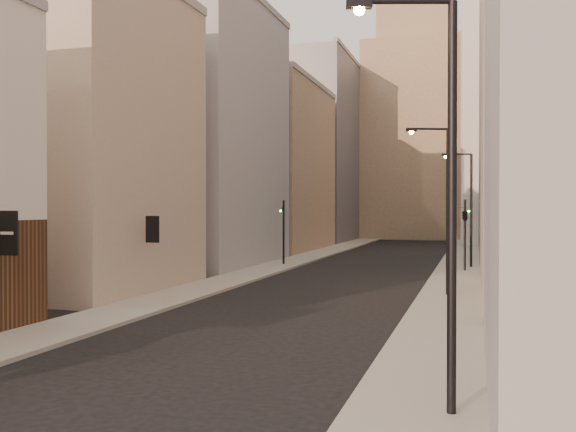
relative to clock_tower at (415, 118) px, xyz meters
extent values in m
cube|color=#9A978D|center=(-5.50, -37.00, -17.56)|extent=(3.00, 140.00, 0.15)
cube|color=#9A978D|center=(7.50, -37.00, -17.56)|extent=(3.00, 140.00, 0.15)
cube|color=black|center=(-6.30, -78.00, -14.03)|extent=(0.80, 0.08, 1.50)
cube|color=black|center=(-6.30, -68.00, -14.23)|extent=(0.70, 0.08, 1.30)
cube|color=tan|center=(-11.00, -66.00, -9.63)|extent=(8.00, 12.00, 16.00)
cube|color=#97979C|center=(-11.00, -50.00, -7.63)|extent=(8.00, 16.00, 20.00)
cube|color=#8C7358|center=(-11.00, -32.00, -9.13)|extent=(8.00, 18.00, 17.00)
cube|color=gray|center=(-11.00, -12.00, -5.63)|extent=(8.00, 20.00, 24.00)
cube|color=tan|center=(13.00, -62.00, -7.63)|extent=(8.00, 16.00, 20.00)
cube|color=gray|center=(13.00, -42.00, -4.63)|extent=(8.00, 20.00, 26.00)
cube|color=gray|center=(19.00, -14.00, 7.37)|extent=(20.00, 22.00, 50.00)
cube|color=#8C7358|center=(0.00, 0.00, -3.63)|extent=(14.00, 14.00, 28.00)
cube|color=#8C7358|center=(0.00, 0.00, 13.37)|extent=(10.00, 10.00, 6.00)
cube|color=silver|center=(11.00, -14.00, -0.63)|extent=(8.00, 8.00, 34.00)
cylinder|color=black|center=(8.26, -82.11, -13.26)|extent=(0.19, 0.19, 8.74)
cylinder|color=black|center=(7.32, -82.38, -8.89)|extent=(1.90, 0.65, 0.12)
cube|color=black|center=(6.39, -82.64, -8.94)|extent=(0.57, 0.35, 0.17)
sphere|color=#FFB83F|center=(6.39, -82.64, -9.07)|extent=(0.23, 0.23, 0.23)
cylinder|color=black|center=(7.40, -63.32, -13.47)|extent=(0.18, 0.18, 8.32)
cylinder|color=black|center=(6.54, -63.65, -9.31)|extent=(1.77, 0.77, 0.11)
cube|color=black|center=(5.67, -63.98, -9.36)|extent=(0.55, 0.37, 0.17)
sphere|color=#FFB83F|center=(5.67, -63.98, -9.48)|extent=(0.22, 0.22, 0.22)
cylinder|color=black|center=(8.39, -47.64, -13.47)|extent=(0.18, 0.18, 8.32)
cylinder|color=black|center=(7.49, -47.86, -9.31)|extent=(1.82, 0.55, 0.11)
cube|color=black|center=(6.60, -48.08, -9.36)|extent=(0.54, 0.32, 0.17)
sphere|color=#FFB83F|center=(6.60, -48.08, -9.48)|extent=(0.22, 0.22, 0.22)
cylinder|color=black|center=(-5.35, -49.14, -15.13)|extent=(0.16, 0.16, 5.00)
imported|color=black|center=(-5.35, -49.14, -13.43)|extent=(0.51, 0.51, 1.17)
sphere|color=#19E533|center=(-5.60, -49.14, -13.43)|extent=(0.16, 0.16, 0.16)
cylinder|color=black|center=(8.00, -50.48, -15.13)|extent=(0.16, 0.16, 5.00)
imported|color=black|center=(8.00, -50.48, -13.43)|extent=(0.73, 0.73, 1.33)
sphere|color=#19E533|center=(8.25, -50.48, -13.43)|extent=(0.16, 0.16, 0.16)
camera|label=1|loc=(8.74, -95.88, -13.18)|focal=40.00mm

